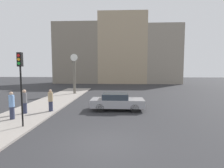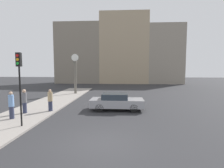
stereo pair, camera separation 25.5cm
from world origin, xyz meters
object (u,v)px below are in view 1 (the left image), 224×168
pedestrian_tan_coat (51,100)px  sedan_car (117,101)px  street_clock (74,74)px  pedestrian_grey_jacket (25,101)px  traffic_light_near (21,74)px  pedestrian_blue_stripe (12,105)px

pedestrian_tan_coat → sedan_car: bearing=12.2°
street_clock → pedestrian_tan_coat: street_clock is taller
pedestrian_tan_coat → pedestrian_grey_jacket: bearing=-154.8°
sedan_car → traffic_light_near: (-5.17, -4.60, 2.33)m
street_clock → pedestrian_blue_stripe: bearing=-94.7°
pedestrian_blue_stripe → pedestrian_grey_jacket: bearing=88.9°
pedestrian_tan_coat → pedestrian_blue_stripe: 2.72m
sedan_car → street_clock: (-5.66, 8.37, 1.96)m
sedan_car → street_clock: size_ratio=0.82×
pedestrian_grey_jacket → pedestrian_tan_coat: 1.76m
traffic_light_near → pedestrian_tan_coat: (0.17, 3.52, -2.09)m
pedestrian_blue_stripe → street_clock: bearing=85.3°
street_clock → pedestrian_grey_jacket: 10.38m
traffic_light_near → pedestrian_tan_coat: bearing=87.2°
sedan_car → pedestrian_tan_coat: bearing=-167.8°
sedan_car → pedestrian_blue_stripe: bearing=-153.7°
street_clock → pedestrian_blue_stripe: 11.80m
sedan_car → traffic_light_near: bearing=-138.3°
traffic_light_near → pedestrian_blue_stripe: 2.82m
sedan_car → street_clock: street_clock is taller
sedan_car → pedestrian_blue_stripe: 7.39m
pedestrian_grey_jacket → pedestrian_blue_stripe: pedestrian_blue_stripe is taller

